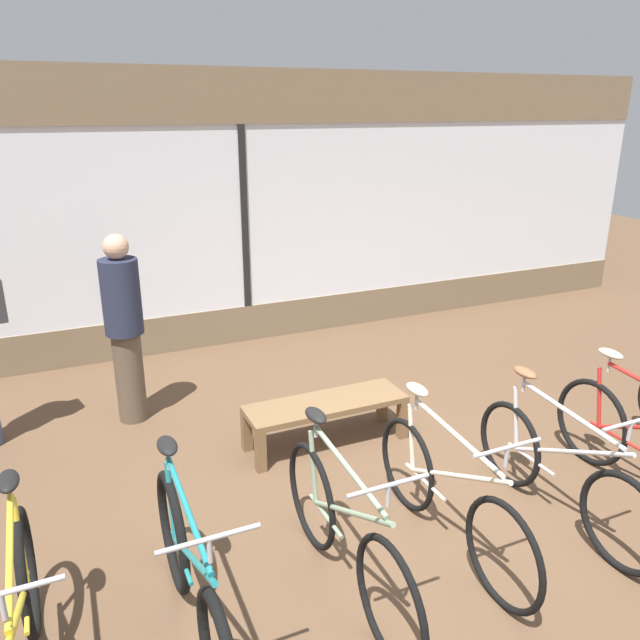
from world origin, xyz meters
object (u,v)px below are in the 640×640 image
(bicycle_far_left, at_px, (26,634))
(bicycle_center_right, at_px, (559,472))
(bicycle_center_left, at_px, (344,535))
(customer_near_rack, at_px, (124,326))
(bicycle_center, at_px, (448,496))
(bicycle_left, at_px, (193,584))
(display_bench, at_px, (326,409))

(bicycle_far_left, distance_m, bicycle_center_right, 3.39)
(bicycle_center_left, xyz_separation_m, bicycle_center_right, (1.67, 0.02, -0.02))
(customer_near_rack, bearing_deg, bicycle_center, -58.98)
(bicycle_far_left, xyz_separation_m, customer_near_rack, (0.88, 2.81, 0.53))
(bicycle_center, xyz_separation_m, customer_near_rack, (-1.63, 2.70, 0.54))
(bicycle_left, bearing_deg, bicycle_center_left, 2.05)
(display_bench, bearing_deg, bicycle_center, -83.93)
(bicycle_center_left, xyz_separation_m, display_bench, (0.63, 1.63, -0.07))
(bicycle_far_left, height_order, bicycle_center_left, bicycle_far_left)
(bicycle_center_left, relative_size, bicycle_center_right, 1.02)
(bicycle_center_right, distance_m, customer_near_rack, 3.77)
(bicycle_far_left, distance_m, bicycle_center, 2.51)
(bicycle_far_left, distance_m, bicycle_center_left, 1.72)
(bicycle_left, bearing_deg, bicycle_far_left, 179.64)
(display_bench, height_order, customer_near_rack, customer_near_rack)
(bicycle_center, xyz_separation_m, display_bench, (-0.16, 1.55, -0.05))
(bicycle_center_left, height_order, bicycle_center_right, bicycle_center_left)
(bicycle_left, bearing_deg, bicycle_center_right, 1.07)
(customer_near_rack, bearing_deg, bicycle_left, -91.58)
(bicycle_left, relative_size, bicycle_center, 1.04)
(bicycle_center_left, height_order, bicycle_center, bicycle_center_left)
(bicycle_far_left, xyz_separation_m, bicycle_left, (0.80, -0.01, 0.00))
(bicycle_left, bearing_deg, display_bench, 47.18)
(bicycle_far_left, xyz_separation_m, display_bench, (2.34, 1.66, -0.06))
(bicycle_center, distance_m, customer_near_rack, 3.20)
(bicycle_center, bearing_deg, bicycle_center_left, -174.18)
(bicycle_center_right, bearing_deg, bicycle_far_left, -179.27)
(bicycle_left, height_order, bicycle_center, bicycle_left)
(bicycle_center, bearing_deg, display_bench, 96.07)
(bicycle_left, xyz_separation_m, display_bench, (1.54, 1.66, -0.06))
(bicycle_far_left, height_order, customer_near_rack, customer_near_rack)
(bicycle_far_left, xyz_separation_m, bicycle_center_left, (1.72, 0.03, 0.01))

